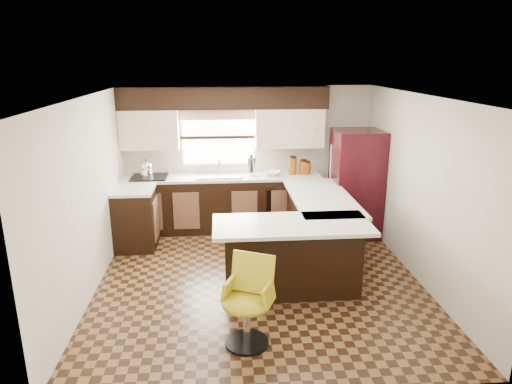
{
  "coord_description": "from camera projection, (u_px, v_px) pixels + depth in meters",
  "views": [
    {
      "loc": [
        -0.49,
        -5.5,
        2.84
      ],
      "look_at": [
        -0.0,
        0.45,
        1.08
      ],
      "focal_mm": 32.0,
      "sensor_mm": 36.0,
      "label": 1
    }
  ],
  "objects": [
    {
      "name": "wall_right",
      "position": [
        420.0,
        189.0,
        5.92
      ],
      "size": [
        0.0,
        4.4,
        4.4
      ],
      "primitive_type": "plane",
      "rotation": [
        1.57,
        0.0,
        -1.57
      ],
      "color": "beige",
      "rests_on": "floor"
    },
    {
      "name": "bar_chair",
      "position": [
        247.0,
        304.0,
        4.59
      ],
      "size": [
        0.65,
        0.65,
        0.93
      ],
      "primitive_type": null,
      "rotation": [
        0.0,
        0.0,
        -0.42
      ],
      "color": "gold",
      "rests_on": "floor"
    },
    {
      "name": "window_pane",
      "position": [
        219.0,
        137.0,
        7.71
      ],
      "size": [
        1.2,
        0.02,
        0.9
      ],
      "primitive_type": "cube",
      "color": "white",
      "rests_on": "wall_back"
    },
    {
      "name": "base_cab_left",
      "position": [
        136.0,
        219.0,
        7.03
      ],
      "size": [
        0.6,
        0.7,
        0.9
      ],
      "primitive_type": "cube",
      "color": "black",
      "rests_on": "floor"
    },
    {
      "name": "wall_back",
      "position": [
        248.0,
        157.0,
        7.86
      ],
      "size": [
        4.4,
        0.0,
        4.4
      ],
      "primitive_type": "plane",
      "rotation": [
        1.57,
        0.0,
        0.0
      ],
      "color": "beige",
      "rests_on": "floor"
    },
    {
      "name": "canister_large",
      "position": [
        293.0,
        166.0,
        7.69
      ],
      "size": [
        0.13,
        0.13,
        0.28
      ],
      "primitive_type": "cylinder",
      "color": "brown",
      "rests_on": "counter_back"
    },
    {
      "name": "valance",
      "position": [
        218.0,
        114.0,
        7.56
      ],
      "size": [
        1.3,
        0.06,
        0.18
      ],
      "primitive_type": "cube",
      "color": "#D19B93",
      "rests_on": "wall_back"
    },
    {
      "name": "base_cab_back",
      "position": [
        223.0,
        204.0,
        7.76
      ],
      "size": [
        3.3,
        0.6,
        0.9
      ],
      "primitive_type": "cube",
      "color": "black",
      "rests_on": "floor"
    },
    {
      "name": "mixing_bowl",
      "position": [
        272.0,
        173.0,
        7.67
      ],
      "size": [
        0.34,
        0.34,
        0.07
      ],
      "primitive_type": "imported",
      "rotation": [
        0.0,
        0.0,
        -0.22
      ],
      "color": "white",
      "rests_on": "counter_back"
    },
    {
      "name": "canister_small",
      "position": [
        306.0,
        168.0,
        7.72
      ],
      "size": [
        0.14,
        0.14,
        0.2
      ],
      "primitive_type": "cylinder",
      "color": "brown",
      "rests_on": "counter_back"
    },
    {
      "name": "wall_left",
      "position": [
        89.0,
        197.0,
        5.6
      ],
      "size": [
        0.0,
        4.4,
        4.4
      ],
      "primitive_type": "plane",
      "rotation": [
        1.57,
        0.0,
        1.57
      ],
      "color": "beige",
      "rests_on": "floor"
    },
    {
      "name": "percolator",
      "position": [
        251.0,
        166.0,
        7.61
      ],
      "size": [
        0.15,
        0.15,
        0.32
      ],
      "primitive_type": "cylinder",
      "color": "silver",
      "rests_on": "counter_back"
    },
    {
      "name": "ceiling",
      "position": [
        259.0,
        96.0,
        5.42
      ],
      "size": [
        4.4,
        4.4,
        0.0
      ],
      "primitive_type": "plane",
      "rotation": [
        3.14,
        0.0,
        0.0
      ],
      "color": "silver",
      "rests_on": "wall_back"
    },
    {
      "name": "canister_med",
      "position": [
        303.0,
        168.0,
        7.71
      ],
      "size": [
        0.14,
        0.14,
        0.22
      ],
      "primitive_type": "cylinder",
      "color": "brown",
      "rests_on": "counter_back"
    },
    {
      "name": "refrigerator",
      "position": [
        355.0,
        184.0,
        7.41
      ],
      "size": [
        0.75,
        0.72,
        1.75
      ],
      "primitive_type": "cube",
      "color": "#33080F",
      "rests_on": "floor"
    },
    {
      "name": "wall_front",
      "position": [
        283.0,
        271.0,
        3.66
      ],
      "size": [
        4.4,
        0.0,
        4.4
      ],
      "primitive_type": "plane",
      "rotation": [
        -1.57,
        0.0,
        0.0
      ],
      "color": "beige",
      "rests_on": "floor"
    },
    {
      "name": "dishwasher",
      "position": [
        284.0,
        209.0,
        7.57
      ],
      "size": [
        0.58,
        0.03,
        0.78
      ],
      "primitive_type": "cube",
      "color": "black",
      "rests_on": "floor"
    },
    {
      "name": "upper_cab_left",
      "position": [
        149.0,
        129.0,
        7.42
      ],
      "size": [
        0.94,
        0.35,
        0.64
      ],
      "primitive_type": "cube",
      "color": "beige",
      "rests_on": "wall_back"
    },
    {
      "name": "upper_cab_right",
      "position": [
        289.0,
        128.0,
        7.6
      ],
      "size": [
        1.14,
        0.35,
        0.64
      ],
      "primitive_type": "cube",
      "color": "beige",
      "rests_on": "wall_back"
    },
    {
      "name": "floor",
      "position": [
        259.0,
        279.0,
        6.1
      ],
      "size": [
        4.4,
        4.4,
        0.0
      ],
      "primitive_type": "plane",
      "color": "#49301A",
      "rests_on": "ground"
    },
    {
      "name": "peninsula_return",
      "position": [
        291.0,
        258.0,
        5.67
      ],
      "size": [
        1.65,
        0.6,
        0.9
      ],
      "primitive_type": "cube",
      "color": "black",
      "rests_on": "floor"
    },
    {
      "name": "counter_back",
      "position": [
        222.0,
        177.0,
        7.62
      ],
      "size": [
        3.3,
        0.6,
        0.04
      ],
      "primitive_type": "cube",
      "color": "silver",
      "rests_on": "base_cab_back"
    },
    {
      "name": "counter_left",
      "position": [
        134.0,
        190.0,
        6.9
      ],
      "size": [
        0.6,
        0.7,
        0.04
      ],
      "primitive_type": "cube",
      "color": "silver",
      "rests_on": "base_cab_left"
    },
    {
      "name": "soffit",
      "position": [
        224.0,
        98.0,
        7.38
      ],
      "size": [
        3.4,
        0.35,
        0.36
      ],
      "primitive_type": "cube",
      "color": "black",
      "rests_on": "wall_back"
    },
    {
      "name": "cooktop",
      "position": [
        149.0,
        177.0,
        7.5
      ],
      "size": [
        0.58,
        0.5,
        0.02
      ],
      "primitive_type": "cube",
      "color": "black",
      "rests_on": "counter_back"
    },
    {
      "name": "counter_pen_long",
      "position": [
        321.0,
        198.0,
        6.51
      ],
      "size": [
        0.84,
        1.95,
        0.04
      ],
      "primitive_type": "cube",
      "color": "silver",
      "rests_on": "peninsula_long"
    },
    {
      "name": "peninsula_long",
      "position": [
        317.0,
        229.0,
        6.64
      ],
      "size": [
        0.6,
        1.95,
        0.9
      ],
      "primitive_type": "cube",
      "color": "black",
      "rests_on": "floor"
    },
    {
      "name": "counter_pen_return",
      "position": [
        292.0,
        225.0,
        5.45
      ],
      "size": [
        1.89,
        0.84,
        0.04
      ],
      "primitive_type": "cube",
      "color": "silver",
      "rests_on": "peninsula_return"
    },
    {
      "name": "kettle",
      "position": [
        146.0,
        168.0,
        7.45
      ],
      "size": [
        0.21,
        0.21,
        0.29
      ],
      "primitive_type": null,
      "color": "silver",
      "rests_on": "cooktop"
    },
    {
      "name": "sink",
      "position": [
        219.0,
        175.0,
        7.59
      ],
      "size": [
        0.75,
        0.45,
        0.03
      ],
      "primitive_type": "cube",
      "color": "#B2B2B7",
      "rests_on": "counter_back"
    }
  ]
}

